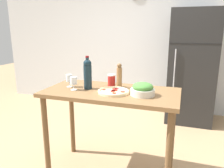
{
  "coord_description": "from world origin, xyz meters",
  "views": [
    {
      "loc": [
        0.67,
        -1.99,
        1.54
      ],
      "look_at": [
        0.0,
        0.03,
        1.01
      ],
      "focal_mm": 35.0,
      "sensor_mm": 36.0,
      "label": 1
    }
  ],
  "objects_px": {
    "wine_glass_near": "(74,81)",
    "salad_bowl": "(143,89)",
    "refrigerator": "(192,67)",
    "wine_glass_far": "(69,79)",
    "homemade_pizza": "(113,91)",
    "pepper_mill": "(119,76)",
    "salt_canister": "(112,81)",
    "wine_bottle": "(88,73)"
  },
  "relations": [
    {
      "from": "wine_glass_near",
      "to": "salad_bowl",
      "type": "bearing_deg",
      "value": 3.04
    },
    {
      "from": "salad_bowl",
      "to": "refrigerator",
      "type": "bearing_deg",
      "value": 76.03
    },
    {
      "from": "wine_glass_near",
      "to": "wine_glass_far",
      "type": "height_order",
      "value": "same"
    },
    {
      "from": "refrigerator",
      "to": "homemade_pizza",
      "type": "height_order",
      "value": "refrigerator"
    },
    {
      "from": "wine_glass_near",
      "to": "salad_bowl",
      "type": "relative_size",
      "value": 0.6
    },
    {
      "from": "pepper_mill",
      "to": "homemade_pizza",
      "type": "relative_size",
      "value": 0.86
    },
    {
      "from": "wine_glass_far",
      "to": "wine_glass_near",
      "type": "bearing_deg",
      "value": -41.72
    },
    {
      "from": "salad_bowl",
      "to": "salt_canister",
      "type": "relative_size",
      "value": 1.7
    },
    {
      "from": "refrigerator",
      "to": "wine_glass_far",
      "type": "xyz_separation_m",
      "value": [
        -1.27,
        -1.85,
        0.11
      ]
    },
    {
      "from": "refrigerator",
      "to": "wine_glass_near",
      "type": "xyz_separation_m",
      "value": [
        -1.16,
        -1.94,
        0.11
      ]
    },
    {
      "from": "wine_glass_near",
      "to": "salt_canister",
      "type": "height_order",
      "value": "wine_glass_near"
    },
    {
      "from": "wine_glass_far",
      "to": "homemade_pizza",
      "type": "distance_m",
      "value": 0.52
    },
    {
      "from": "salad_bowl",
      "to": "wine_bottle",
      "type": "bearing_deg",
      "value": 175.01
    },
    {
      "from": "pepper_mill",
      "to": "salad_bowl",
      "type": "relative_size",
      "value": 1.14
    },
    {
      "from": "refrigerator",
      "to": "salad_bowl",
      "type": "bearing_deg",
      "value": -103.97
    },
    {
      "from": "wine_glass_near",
      "to": "wine_glass_far",
      "type": "bearing_deg",
      "value": 138.28
    },
    {
      "from": "wine_glass_far",
      "to": "homemade_pizza",
      "type": "height_order",
      "value": "wine_glass_far"
    },
    {
      "from": "wine_glass_far",
      "to": "salad_bowl",
      "type": "bearing_deg",
      "value": -3.88
    },
    {
      "from": "homemade_pizza",
      "to": "salt_canister",
      "type": "height_order",
      "value": "salt_canister"
    },
    {
      "from": "wine_bottle",
      "to": "wine_glass_near",
      "type": "xyz_separation_m",
      "value": [
        -0.12,
        -0.09,
        -0.07
      ]
    },
    {
      "from": "pepper_mill",
      "to": "salt_canister",
      "type": "bearing_deg",
      "value": 171.67
    },
    {
      "from": "refrigerator",
      "to": "salt_canister",
      "type": "bearing_deg",
      "value": -116.5
    },
    {
      "from": "refrigerator",
      "to": "homemade_pizza",
      "type": "bearing_deg",
      "value": -111.5
    },
    {
      "from": "pepper_mill",
      "to": "salad_bowl",
      "type": "xyz_separation_m",
      "value": [
        0.28,
        -0.19,
        -0.07
      ]
    },
    {
      "from": "wine_bottle",
      "to": "salad_bowl",
      "type": "relative_size",
      "value": 1.5
    },
    {
      "from": "wine_glass_far",
      "to": "salt_canister",
      "type": "height_order",
      "value": "wine_glass_far"
    },
    {
      "from": "wine_glass_far",
      "to": "salad_bowl",
      "type": "relative_size",
      "value": 0.6
    },
    {
      "from": "refrigerator",
      "to": "wine_glass_near",
      "type": "height_order",
      "value": "refrigerator"
    },
    {
      "from": "wine_glass_near",
      "to": "salt_canister",
      "type": "relative_size",
      "value": 1.01
    },
    {
      "from": "salad_bowl",
      "to": "homemade_pizza",
      "type": "bearing_deg",
      "value": -177.74
    },
    {
      "from": "wine_glass_near",
      "to": "homemade_pizza",
      "type": "xyz_separation_m",
      "value": [
        0.41,
        0.03,
        -0.07
      ]
    },
    {
      "from": "wine_bottle",
      "to": "wine_glass_near",
      "type": "bearing_deg",
      "value": -143.39
    },
    {
      "from": "salad_bowl",
      "to": "wine_glass_far",
      "type": "bearing_deg",
      "value": 176.12
    },
    {
      "from": "wine_bottle",
      "to": "salad_bowl",
      "type": "distance_m",
      "value": 0.59
    },
    {
      "from": "wine_glass_far",
      "to": "refrigerator",
      "type": "bearing_deg",
      "value": 55.55
    },
    {
      "from": "wine_glass_near",
      "to": "pepper_mill",
      "type": "bearing_deg",
      "value": 29.23
    },
    {
      "from": "wine_glass_far",
      "to": "homemade_pizza",
      "type": "xyz_separation_m",
      "value": [
        0.51,
        -0.06,
        -0.07
      ]
    },
    {
      "from": "refrigerator",
      "to": "wine_glass_far",
      "type": "relative_size",
      "value": 13.79
    },
    {
      "from": "wine_bottle",
      "to": "pepper_mill",
      "type": "bearing_deg",
      "value": 25.93
    },
    {
      "from": "refrigerator",
      "to": "pepper_mill",
      "type": "height_order",
      "value": "refrigerator"
    },
    {
      "from": "wine_glass_near",
      "to": "pepper_mill",
      "type": "height_order",
      "value": "pepper_mill"
    },
    {
      "from": "refrigerator",
      "to": "pepper_mill",
      "type": "distance_m",
      "value": 1.87
    }
  ]
}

